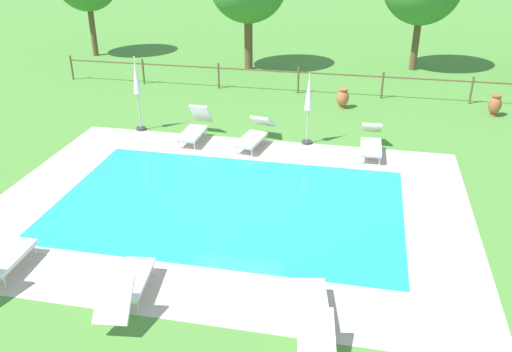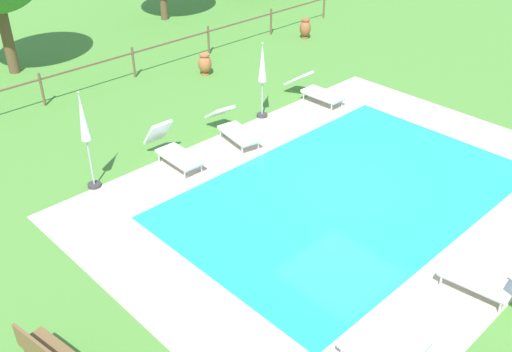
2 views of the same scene
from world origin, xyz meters
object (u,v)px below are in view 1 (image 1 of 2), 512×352
Objects in this scene: sun_lounger_north_mid at (312,311)px; sun_lounger_south_near_corner at (371,142)px; sun_lounger_north_far at (255,134)px; patio_umbrella_closed_row_mid_west at (309,99)px; sun_lounger_north_near_steps at (195,128)px; sun_lounger_north_end at (127,285)px; patio_umbrella_closed_row_west at (137,83)px; terracotta_urn_near_fence at (343,98)px; terracotta_urn_by_tree at (495,105)px.

sun_lounger_south_near_corner is at bearing 83.67° from sun_lounger_north_mid.
sun_lounger_north_far is 1.97m from patio_umbrella_closed_row_mid_west.
sun_lounger_south_near_corner is (5.48, 0.03, -0.03)m from sun_lounger_north_near_steps.
patio_umbrella_closed_row_west reaches higher than sun_lounger_north_end.
sun_lounger_north_mid is 0.86× the size of patio_umbrella_closed_row_west.
sun_lounger_south_near_corner is 7.63m from patio_umbrella_closed_row_west.
sun_lounger_north_near_steps is at bearing -179.71° from sun_lounger_south_near_corner.
sun_lounger_north_far is at bearing -7.76° from patio_umbrella_closed_row_west.
sun_lounger_north_mid reaches higher than terracotta_urn_near_fence.
sun_lounger_north_far is at bearing -2.86° from sun_lounger_north_near_steps.
sun_lounger_north_near_steps is 1.95m from sun_lounger_north_far.
sun_lounger_north_end is 0.82× the size of patio_umbrella_closed_row_west.
patio_umbrella_closed_row_west is at bearing 128.34° from sun_lounger_north_mid.
sun_lounger_north_near_steps is at bearing -12.35° from patio_umbrella_closed_row_west.
patio_umbrella_closed_row_west reaches higher than sun_lounger_north_mid.
sun_lounger_south_near_corner is at bearing -135.04° from terracotta_urn_by_tree.
sun_lounger_north_far is 0.85× the size of patio_umbrella_closed_row_west.
sun_lounger_north_near_steps is at bearing -156.35° from terracotta_urn_by_tree.
patio_umbrella_closed_row_mid_west is at bearing -103.45° from terracotta_urn_near_fence.
patio_umbrella_closed_row_mid_west reaches higher than terracotta_urn_by_tree.
terracotta_urn_near_fence is (3.21, 11.98, 0.02)m from sun_lounger_north_end.
sun_lounger_north_near_steps is 3.69m from patio_umbrella_closed_row_mid_west.
sun_lounger_north_end is 12.40m from terracotta_urn_near_fence.
terracotta_urn_near_fence is 0.95× the size of terracotta_urn_by_tree.
sun_lounger_south_near_corner is at bearing 2.02° from sun_lounger_north_far.
sun_lounger_north_far is 8.90m from terracotta_urn_by_tree.
sun_lounger_north_far is at bearing 108.67° from sun_lounger_north_mid.
patio_umbrella_closed_row_west is 12.41m from terracotta_urn_by_tree.
terracotta_urn_by_tree is (9.72, 4.25, 0.02)m from sun_lounger_north_near_steps.
sun_lounger_north_mid is 3.41m from sun_lounger_north_end.
sun_lounger_south_near_corner reaches higher than sun_lounger_north_mid.
sun_lounger_north_far is at bearing -150.74° from terracotta_urn_by_tree.
terracotta_urn_near_fence is at bearing 90.96° from sun_lounger_north_mid.
sun_lounger_north_far is 7.87m from sun_lounger_north_end.
sun_lounger_north_far is 4.82m from terracotta_urn_near_fence.
sun_lounger_north_mid is 8.28m from sun_lounger_north_far.
terracotta_urn_by_tree is at bearing 2.17° from terracotta_urn_near_fence.
sun_lounger_north_near_steps is 0.92× the size of sun_lounger_south_near_corner.
sun_lounger_north_far is 1.03× the size of sun_lounger_north_end.
patio_umbrella_closed_row_mid_west is at bearing 97.39° from sun_lounger_north_mid.
patio_umbrella_closed_row_mid_west is at bearing -0.65° from patio_umbrella_closed_row_west.
patio_umbrella_closed_row_west is 1.09× the size of patio_umbrella_closed_row_mid_west.
sun_lounger_north_near_steps is at bearing -137.33° from terracotta_urn_near_fence.
terracotta_urn_near_fence is at bearing -177.83° from terracotta_urn_by_tree.
sun_lounger_south_near_corner is (0.88, 7.97, 0.01)m from sun_lounger_north_mid.
sun_lounger_north_mid is at bearing -71.33° from sun_lounger_north_far.
sun_lounger_north_near_steps is 0.92× the size of sun_lounger_north_end.
terracotta_urn_near_fence is at bearing 75.02° from sun_lounger_north_end.
sun_lounger_north_end reaches higher than terracotta_urn_by_tree.
sun_lounger_north_mid is 2.87× the size of terracotta_urn_near_fence.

